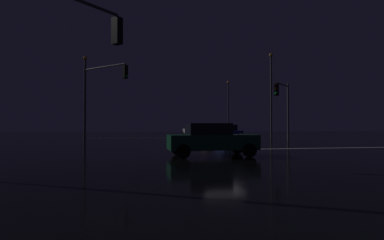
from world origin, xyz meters
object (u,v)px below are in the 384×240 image
(sedan_orange, at_px, (210,132))
(streetlamp_left_near, at_px, (85,91))
(sedan_white, at_px, (191,130))
(traffic_signal_sw, at_px, (54,39))
(traffic_signal_nw, at_px, (101,88))
(streetlamp_right_near, at_px, (271,90))
(sedan_blue, at_px, (227,133))
(sedan_black, at_px, (200,131))
(streetlamp_right_far, at_px, (228,104))
(sedan_green_crossing, at_px, (211,139))
(traffic_signal_ne, at_px, (283,100))

(sedan_orange, distance_m, streetlamp_left_near, 14.34)
(sedan_white, xyz_separation_m, traffic_signal_sw, (-11.37, -36.87, 3.43))
(sedan_orange, xyz_separation_m, streetlamp_left_near, (-13.54, -2.32, 4.12))
(traffic_signal_nw, relative_size, streetlamp_right_near, 0.67)
(sedan_blue, distance_m, streetlamp_left_near, 14.75)
(sedan_black, relative_size, traffic_signal_sw, 0.71)
(streetlamp_right_far, bearing_deg, sedan_white, -167.14)
(sedan_green_crossing, bearing_deg, streetlamp_right_near, 57.60)
(sedan_blue, bearing_deg, traffic_signal_sw, -121.63)
(sedan_white, bearing_deg, sedan_blue, -89.40)
(traffic_signal_ne, bearing_deg, traffic_signal_sw, -135.00)
(sedan_orange, bearing_deg, streetlamp_right_near, -19.76)
(sedan_black, xyz_separation_m, sedan_green_crossing, (-5.25, -26.63, 0.00))
(sedan_black, xyz_separation_m, traffic_signal_nw, (-11.48, -14.94, 3.72))
(traffic_signal_ne, distance_m, traffic_signal_nw, 16.14)
(sedan_white, xyz_separation_m, streetlamp_left_near, (-13.52, -14.52, 4.12))
(traffic_signal_nw, bearing_deg, sedan_black, 52.46)
(sedan_white, height_order, traffic_signal_nw, traffic_signal_nw)
(sedan_black, relative_size, streetlamp_left_near, 0.51)
(sedan_blue, relative_size, traffic_signal_ne, 0.78)
(sedan_black, bearing_deg, traffic_signal_nw, -127.54)
(sedan_blue, height_order, traffic_signal_sw, traffic_signal_sw)
(sedan_white, relative_size, sedan_green_crossing, 1.00)
(streetlamp_right_near, bearing_deg, traffic_signal_ne, -105.60)
(sedan_orange, height_order, traffic_signal_sw, traffic_signal_sw)
(sedan_orange, relative_size, traffic_signal_sw, 0.71)
(sedan_blue, xyz_separation_m, streetlamp_right_far, (6.29, 19.59, 4.27))
(sedan_black, bearing_deg, sedan_green_crossing, -101.15)
(sedan_orange, xyz_separation_m, traffic_signal_nw, (-11.41, -8.95, 3.72))
(sedan_orange, xyz_separation_m, sedan_green_crossing, (-5.17, -20.64, 0.00))
(sedan_orange, relative_size, streetlamp_left_near, 0.51)
(sedan_orange, distance_m, streetlamp_right_far, 15.72)
(sedan_orange, distance_m, sedan_green_crossing, 21.28)
(sedan_blue, distance_m, streetlamp_right_near, 8.65)
(traffic_signal_sw, xyz_separation_m, streetlamp_right_far, (17.84, 38.34, 0.84))
(traffic_signal_sw, distance_m, traffic_signal_nw, 15.72)
(sedan_white, bearing_deg, streetlamp_right_near, -65.95)
(traffic_signal_nw, bearing_deg, sedan_white, 61.71)
(sedan_orange, height_order, sedan_green_crossing, same)
(traffic_signal_nw, xyz_separation_m, streetlamp_right_near, (17.86, 6.63, 1.01))
(sedan_white, xyz_separation_m, streetlamp_right_far, (6.48, 1.48, 4.27))
(sedan_black, distance_m, streetlamp_right_far, 10.86)
(traffic_signal_nw, bearing_deg, streetlamp_right_far, 51.71)
(sedan_green_crossing, distance_m, traffic_signal_sw, 8.16)
(streetlamp_right_near, bearing_deg, sedan_orange, 160.24)
(sedan_blue, bearing_deg, sedan_white, 90.60)
(sedan_black, xyz_separation_m, traffic_signal_sw, (-11.46, -30.66, 3.43))
(sedan_white, distance_m, streetlamp_left_near, 20.26)
(sedan_white, bearing_deg, traffic_signal_nw, -118.29)
(traffic_signal_ne, bearing_deg, sedan_black, 107.67)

